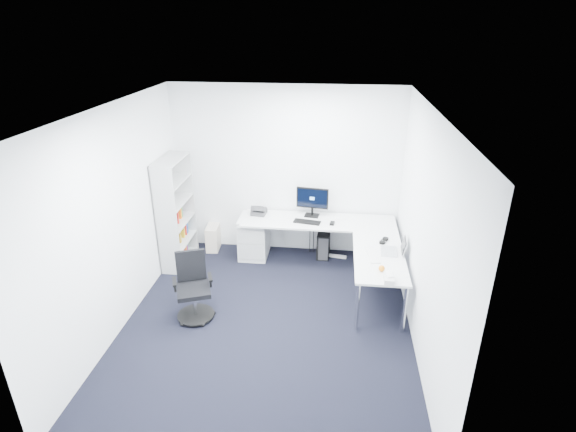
# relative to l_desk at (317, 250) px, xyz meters

# --- Properties ---
(ground) EXTENTS (4.20, 4.20, 0.00)m
(ground) POSITION_rel_l_desk_xyz_m (-0.55, -1.40, -0.35)
(ground) COLOR black
(ceiling) EXTENTS (4.20, 4.20, 0.00)m
(ceiling) POSITION_rel_l_desk_xyz_m (-0.55, -1.40, 2.35)
(ceiling) COLOR white
(wall_back) EXTENTS (3.60, 0.02, 2.70)m
(wall_back) POSITION_rel_l_desk_xyz_m (-0.55, 0.70, 1.00)
(wall_back) COLOR white
(wall_back) RESTS_ON ground
(wall_front) EXTENTS (3.60, 0.02, 2.70)m
(wall_front) POSITION_rel_l_desk_xyz_m (-0.55, -3.50, 1.00)
(wall_front) COLOR white
(wall_front) RESTS_ON ground
(wall_left) EXTENTS (0.02, 4.20, 2.70)m
(wall_left) POSITION_rel_l_desk_xyz_m (-2.35, -1.40, 1.00)
(wall_left) COLOR white
(wall_left) RESTS_ON ground
(wall_right) EXTENTS (0.02, 4.20, 2.70)m
(wall_right) POSITION_rel_l_desk_xyz_m (1.25, -1.40, 1.00)
(wall_right) COLOR white
(wall_right) RESTS_ON ground
(l_desk) EXTENTS (2.38, 1.33, 0.69)m
(l_desk) POSITION_rel_l_desk_xyz_m (0.00, 0.00, 0.00)
(l_desk) COLOR silver
(l_desk) RESTS_ON ground
(drawer_pedestal) EXTENTS (0.44, 0.55, 0.68)m
(drawer_pedestal) POSITION_rel_l_desk_xyz_m (-1.04, 0.38, -0.01)
(drawer_pedestal) COLOR silver
(drawer_pedestal) RESTS_ON ground
(bookshelf) EXTENTS (0.33, 0.85, 1.71)m
(bookshelf) POSITION_rel_l_desk_xyz_m (-2.17, 0.05, 0.51)
(bookshelf) COLOR #B1B3B3
(bookshelf) RESTS_ON ground
(task_chair) EXTENTS (0.64, 0.64, 0.88)m
(task_chair) POSITION_rel_l_desk_xyz_m (-1.49, -1.37, 0.10)
(task_chair) COLOR black
(task_chair) RESTS_ON ground
(black_pc_tower) EXTENTS (0.22, 0.44, 0.42)m
(black_pc_tower) POSITION_rel_l_desk_xyz_m (0.09, 0.51, -0.14)
(black_pc_tower) COLOR black
(black_pc_tower) RESTS_ON ground
(beige_pc_tower) EXTENTS (0.23, 0.45, 0.41)m
(beige_pc_tower) POSITION_rel_l_desk_xyz_m (-1.76, 0.55, -0.14)
(beige_pc_tower) COLOR beige
(beige_pc_tower) RESTS_ON ground
(power_strip) EXTENTS (0.33, 0.10, 0.04)m
(power_strip) POSITION_rel_l_desk_xyz_m (0.30, 0.45, -0.33)
(power_strip) COLOR silver
(power_strip) RESTS_ON ground
(monitor) EXTENTS (0.52, 0.23, 0.48)m
(monitor) POSITION_rel_l_desk_xyz_m (-0.11, 0.50, 0.59)
(monitor) COLOR black
(monitor) RESTS_ON l_desk
(black_keyboard) EXTENTS (0.43, 0.21, 0.02)m
(black_keyboard) POSITION_rel_l_desk_xyz_m (-0.17, 0.24, 0.36)
(black_keyboard) COLOR black
(black_keyboard) RESTS_ON l_desk
(mouse) EXTENTS (0.08, 0.12, 0.03)m
(mouse) POSITION_rel_l_desk_xyz_m (0.21, 0.21, 0.36)
(mouse) COLOR black
(mouse) RESTS_ON l_desk
(desk_phone) EXTENTS (0.25, 0.25, 0.16)m
(desk_phone) POSITION_rel_l_desk_xyz_m (-0.96, 0.47, 0.42)
(desk_phone) COLOR #2F2E31
(desk_phone) RESTS_ON l_desk
(laptop) EXTENTS (0.33, 0.32, 0.22)m
(laptop) POSITION_rel_l_desk_xyz_m (0.99, -0.59, 0.46)
(laptop) COLOR #B8BBBF
(laptop) RESTS_ON l_desk
(white_keyboard) EXTENTS (0.19, 0.46, 0.02)m
(white_keyboard) POSITION_rel_l_desk_xyz_m (0.77, -0.70, 0.35)
(white_keyboard) COLOR silver
(white_keyboard) RESTS_ON l_desk
(headphones) EXTENTS (0.20, 0.23, 0.05)m
(headphones) POSITION_rel_l_desk_xyz_m (0.95, -0.28, 0.37)
(headphones) COLOR black
(headphones) RESTS_ON l_desk
(orange_fruit) EXTENTS (0.08, 0.08, 0.08)m
(orange_fruit) POSITION_rel_l_desk_xyz_m (0.85, -1.11, 0.39)
(orange_fruit) COLOR orange
(orange_fruit) RESTS_ON l_desk
(tissue_box) EXTENTS (0.12, 0.22, 0.08)m
(tissue_box) POSITION_rel_l_desk_xyz_m (0.92, -1.35, 0.39)
(tissue_box) COLOR silver
(tissue_box) RESTS_ON l_desk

